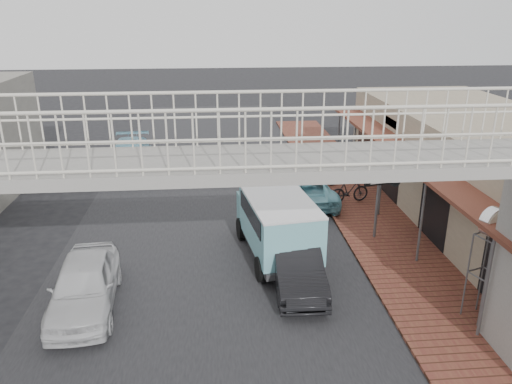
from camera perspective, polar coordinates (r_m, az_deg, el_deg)
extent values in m
plane|color=black|center=(15.34, -5.65, -10.94)|extent=(120.00, 120.00, 0.00)
cube|color=black|center=(15.34, -5.65, -10.93)|extent=(10.00, 60.00, 0.01)
cube|color=brown|center=(18.98, 14.49, -4.95)|extent=(3.00, 40.00, 0.10)
cube|color=gray|center=(21.03, 25.73, 1.83)|extent=(6.00, 18.00, 4.00)
cube|color=brown|center=(19.32, 17.64, 4.20)|extent=(1.80, 18.00, 0.12)
cube|color=silver|center=(22.51, 15.28, 7.67)|extent=(0.08, 2.60, 0.90)
cube|color=#B21914|center=(16.75, 22.66, 2.64)|extent=(0.08, 2.20, 0.80)
cube|color=gray|center=(9.56, -6.82, 3.10)|extent=(14.00, 2.00, 0.24)
cube|color=beige|center=(10.32, -6.84, 8.21)|extent=(14.00, 0.08, 1.10)
cube|color=beige|center=(8.47, -7.16, 5.56)|extent=(14.00, 0.08, 1.10)
imported|color=silver|center=(14.84, -19.03, -9.98)|extent=(2.03, 4.36, 1.45)
imported|color=black|center=(15.20, 4.68, -8.38)|extent=(1.49, 4.01, 1.31)
imported|color=#75BDCB|center=(21.61, 5.59, 0.43)|extent=(2.35, 4.68, 1.27)
imported|color=#6EA9BF|center=(26.71, -14.20, 4.03)|extent=(2.47, 5.33, 1.51)
cylinder|color=black|center=(18.18, -1.65, -4.21)|extent=(0.38, 0.83, 0.80)
cylinder|color=black|center=(18.57, 3.74, -3.70)|extent=(0.38, 0.83, 0.80)
cylinder|color=black|center=(15.49, 0.61, -8.80)|extent=(0.38, 0.83, 0.80)
cylinder|color=black|center=(15.95, 6.89, -8.05)|extent=(0.38, 0.83, 0.80)
cube|color=#73BCC7|center=(16.31, 2.68, -3.56)|extent=(2.42, 3.88, 1.54)
cube|color=#73BCC7|center=(18.29, 0.92, -1.72)|extent=(1.97, 1.27, 1.03)
cube|color=black|center=(16.15, 2.71, -2.19)|extent=(2.37, 3.21, 0.57)
cube|color=silver|center=(16.01, 2.73, -0.95)|extent=(2.44, 3.88, 0.07)
imported|color=black|center=(23.33, 7.54, 1.59)|extent=(1.75, 1.01, 0.87)
imported|color=black|center=(21.60, 10.62, 0.17)|extent=(1.86, 0.89, 1.08)
cylinder|color=#59595B|center=(14.46, 22.97, -8.77)|extent=(0.05, 0.05, 2.40)
cylinder|color=#59595B|center=(14.85, 24.49, -8.22)|extent=(0.05, 0.05, 2.40)
cylinder|color=#59595B|center=(14.14, 24.65, -9.71)|extent=(0.05, 0.05, 2.40)
cylinder|color=#59595B|center=(14.55, 26.16, -9.10)|extent=(0.05, 0.05, 2.40)
cylinder|color=silver|center=(13.84, 25.52, -3.12)|extent=(0.82, 0.52, 0.78)
cylinder|color=beige|center=(13.76, 25.96, -3.33)|extent=(0.65, 0.25, 0.68)
cylinder|color=beige|center=(13.92, 25.08, -2.92)|extent=(0.65, 0.25, 0.68)
cylinder|color=#59595B|center=(18.22, 13.70, -0.93)|extent=(0.10, 0.10, 2.84)
cube|color=black|center=(17.86, 14.02, 2.12)|extent=(1.16, 0.32, 0.88)
cone|color=black|center=(18.31, 16.24, 2.35)|extent=(0.82, 1.18, 1.08)
cube|color=white|center=(17.82, 13.93, 1.93)|extent=(0.77, 0.18, 0.59)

